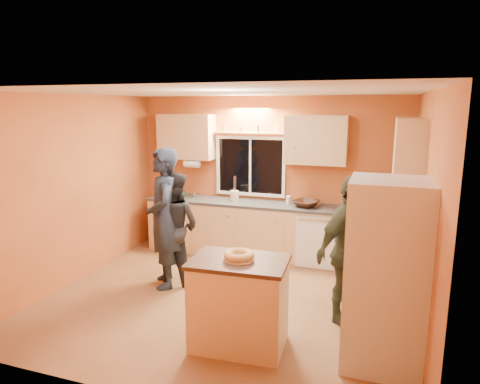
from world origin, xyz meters
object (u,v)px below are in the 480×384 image
at_px(person_right, 349,250).
at_px(island, 239,303).
at_px(refrigerator, 386,275).
at_px(person_left, 164,218).
at_px(person_center, 174,227).

bearing_deg(person_right, island, 164.45).
bearing_deg(island, refrigerator, 2.91).
bearing_deg(person_left, island, 21.03).
distance_m(person_left, person_right, 2.48).
bearing_deg(refrigerator, person_center, 157.30).
xyz_separation_m(person_left, person_right, (2.46, -0.25, -0.09)).
relative_size(person_left, person_right, 1.11).
bearing_deg(person_right, person_center, 112.63).
relative_size(refrigerator, person_right, 1.05).
relative_size(refrigerator, person_left, 0.95).
distance_m(refrigerator, island, 1.46).
relative_size(refrigerator, person_center, 1.15).
xyz_separation_m(refrigerator, person_right, (-0.39, 0.72, -0.04)).
distance_m(island, person_center, 1.96).
relative_size(island, person_left, 0.53).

